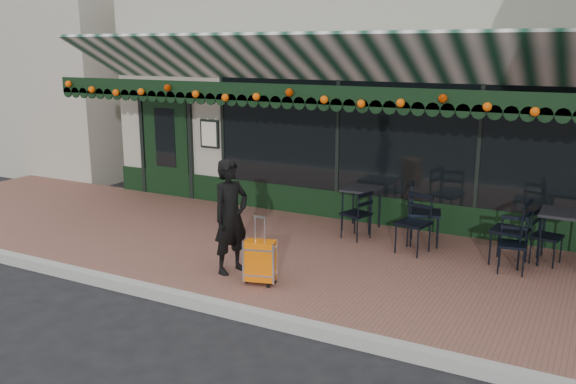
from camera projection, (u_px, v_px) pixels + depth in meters
The scene contains 15 objects.
ground at pixel (278, 324), 7.11m from camera, with size 80.00×80.00×0.00m, color black.
sidewalk at pixel (345, 265), 8.81m from camera, with size 18.00×4.00×0.15m, color brown.
curb at pixel (275, 321), 7.02m from camera, with size 18.00×0.16×0.15m, color #9E9E99.
restaurant_building at pixel (451, 88), 13.31m from camera, with size 12.00×9.60×4.50m.
neighbor_building_left at pixel (42, 71), 19.35m from camera, with size 12.00×8.00×4.80m, color #9D978A.
woman at pixel (231, 217), 8.18m from camera, with size 0.57×0.37×1.56m, color black.
suitcase at pixel (260, 262), 7.86m from camera, with size 0.44×0.32×0.90m.
cafe_table_a at pixel (563, 217), 8.50m from camera, with size 0.62×0.62×0.76m.
cafe_table_b at pixel (362, 192), 10.15m from camera, with size 0.58×0.58×0.71m.
chair_a_left at pixel (510, 231), 8.55m from camera, with size 0.48×0.48×0.96m, color black, non-canonical shape.
chair_a_right at pixel (547, 237), 8.57m from camera, with size 0.39×0.39×0.78m, color black, non-canonical shape.
chair_a_front at pixel (512, 245), 8.25m from camera, with size 0.38×0.38×0.77m, color black, non-canonical shape.
chair_b_left at pixel (356, 214), 9.71m from camera, with size 0.40×0.40×0.80m, color black, non-canonical shape.
chair_b_right at pixel (425, 213), 9.43m from camera, with size 0.49×0.49×0.98m, color black, non-canonical shape.
chair_b_front at pixel (413, 224), 9.02m from camera, with size 0.45×0.45×0.89m, color black, non-canonical shape.
Camera 1 is at (3.17, -5.74, 3.15)m, focal length 38.00 mm.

